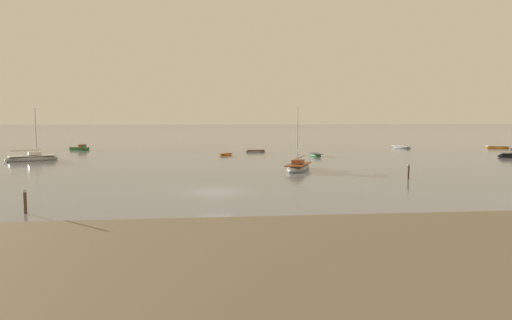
{
  "coord_description": "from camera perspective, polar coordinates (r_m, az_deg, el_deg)",
  "views": [
    {
      "loc": [
        -0.8,
        -35.91,
        5.6
      ],
      "look_at": [
        5.32,
        19.95,
        0.63
      ],
      "focal_mm": 33.1,
      "sensor_mm": 36.0,
      "label": 1
    }
  ],
  "objects": [
    {
      "name": "rowboat_moored_7",
      "position": [
        70.38,
        7.18,
        0.58
      ],
      "size": [
        1.57,
        3.8,
        0.59
      ],
      "rotation": [
        0.0,
        0.0,
        1.65
      ],
      "color": "#23602D",
      "rests_on": "ground"
    },
    {
      "name": "rowboat_moored_5",
      "position": [
        92.6,
        17.19,
        1.47
      ],
      "size": [
        3.03,
        4.47,
        0.67
      ],
      "rotation": [
        0.0,
        0.0,
        1.98
      ],
      "color": "gray",
      "rests_on": "ground"
    },
    {
      "name": "sailboat_moored_0",
      "position": [
        51.26,
        5.16,
        -0.89
      ],
      "size": [
        4.42,
        6.64,
        7.16
      ],
      "rotation": [
        0.0,
        0.0,
        4.29
      ],
      "color": "gray",
      "rests_on": "ground"
    },
    {
      "name": "sailboat_moored_2",
      "position": [
        69.06,
        -25.43,
        0.17
      ],
      "size": [
        6.7,
        4.84,
        7.3
      ],
      "rotation": [
        0.0,
        0.0,
        0.49
      ],
      "color": "gray",
      "rests_on": "ground"
    },
    {
      "name": "motorboat_moored_2",
      "position": [
        88.81,
        -20.31,
        1.27
      ],
      "size": [
        4.1,
        3.53,
        1.54
      ],
      "rotation": [
        0.0,
        0.0,
        5.65
      ],
      "color": "#23602D",
      "rests_on": "ground"
    },
    {
      "name": "mudflat_shore",
      "position": [
        14.65,
        -1.78,
        -17.08
      ],
      "size": [
        344.07,
        24.36,
        0.17
      ],
      "primitive_type": "cube",
      "color": "#7A6B51",
      "rests_on": "ground"
    },
    {
      "name": "mooring_post_left",
      "position": [
        31.05,
        -26.12,
        -4.62
      ],
      "size": [
        0.22,
        0.22,
        1.53
      ],
      "color": "#463323",
      "rests_on": "ground"
    },
    {
      "name": "mooring_post_right",
      "position": [
        46.1,
        17.95,
        -1.37
      ],
      "size": [
        0.22,
        0.22,
        1.48
      ],
      "color": "#473323",
      "rests_on": "ground"
    },
    {
      "name": "rowboat_moored_6",
      "position": [
        78.59,
        -0.08,
        1.07
      ],
      "size": [
        3.46,
        1.4,
        0.54
      ],
      "rotation": [
        0.0,
        0.0,
        3.21
      ],
      "color": "gray",
      "rests_on": "ground"
    },
    {
      "name": "rowboat_moored_3",
      "position": [
        71.44,
        -3.66,
        0.65
      ],
      "size": [
        2.49,
        2.95,
        0.46
      ],
      "rotation": [
        0.0,
        0.0,
        0.96
      ],
      "color": "orange",
      "rests_on": "ground"
    },
    {
      "name": "ground_plane",
      "position": [
        36.35,
        -4.92,
        -3.83
      ],
      "size": [
        800.0,
        800.0,
        0.0
      ],
      "primitive_type": "plane",
      "color": "gray"
    },
    {
      "name": "rowboat_moored_2",
      "position": [
        99.26,
        27.17,
        1.37
      ],
      "size": [
        4.45,
        2.44,
        0.67
      ],
      "rotation": [
        0.0,
        0.0,
        2.89
      ],
      "color": "orange",
      "rests_on": "ground"
    }
  ]
}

